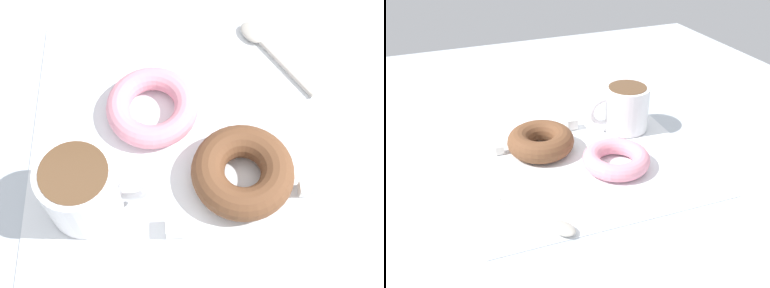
# 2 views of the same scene
# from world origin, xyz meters

# --- Properties ---
(ground_plane) EXTENTS (1.20, 1.20, 0.02)m
(ground_plane) POSITION_xyz_m (0.00, 0.00, -0.01)
(ground_plane) COLOR #B2BCC6
(napkin) EXTENTS (0.37, 0.37, 0.00)m
(napkin) POSITION_xyz_m (-0.01, 0.03, 0.00)
(napkin) COLOR white
(napkin) RESTS_ON ground_plane
(coffee_cup) EXTENTS (0.11, 0.08, 0.08)m
(coffee_cup) POSITION_xyz_m (-0.12, -0.03, 0.04)
(coffee_cup) COLOR white
(coffee_cup) RESTS_ON napkin
(donut_near_cup) EXTENTS (0.10, 0.10, 0.03)m
(donut_near_cup) POSITION_xyz_m (-0.05, 0.08, 0.02)
(donut_near_cup) COLOR pink
(donut_near_cup) RESTS_ON napkin
(donut_far) EXTENTS (0.11, 0.11, 0.04)m
(donut_far) POSITION_xyz_m (0.05, -0.01, 0.02)
(donut_far) COLOR brown
(donut_far) RESTS_ON napkin
(spoon) EXTENTS (0.08, 0.12, 0.01)m
(spoon) POSITION_xyz_m (0.09, 0.17, 0.01)
(spoon) COLOR #B7B2A8
(spoon) RESTS_ON napkin
(sugar_cube) EXTENTS (0.02, 0.02, 0.02)m
(sugar_cube) POSITION_xyz_m (-0.03, -0.06, 0.01)
(sugar_cube) COLOR white
(sugar_cube) RESTS_ON napkin
(sugar_cube_extra) EXTENTS (0.01, 0.01, 0.01)m
(sugar_cube_extra) POSITION_xyz_m (0.11, -0.03, 0.01)
(sugar_cube_extra) COLOR white
(sugar_cube_extra) RESTS_ON napkin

